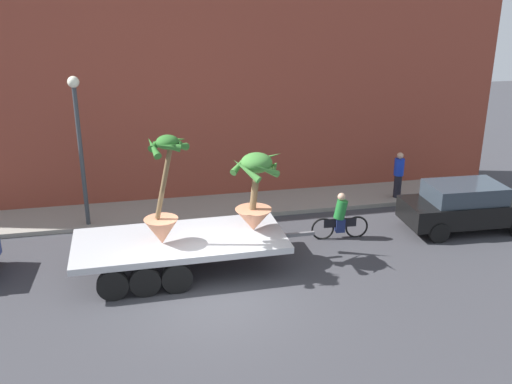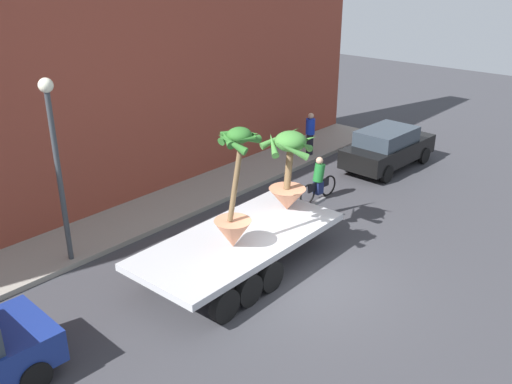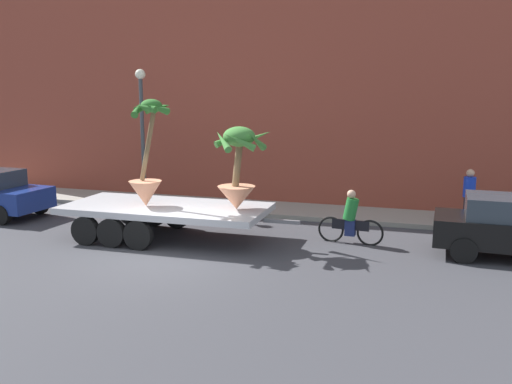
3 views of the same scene
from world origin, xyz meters
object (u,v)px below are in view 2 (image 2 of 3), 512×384
flatbed_trailer (233,247)px  parked_car (388,147)px  potted_palm_middle (235,201)px  street_lamp (55,149)px  potted_palm_rear (289,172)px  cyclist (319,181)px  pedestrian_near_gate (310,133)px

flatbed_trailer → parked_car: size_ratio=1.58×
potted_palm_middle → street_lamp: street_lamp is taller
parked_car → flatbed_trailer: bearing=-174.6°
potted_palm_rear → cyclist: potted_palm_rear is taller
cyclist → pedestrian_near_gate: size_ratio=1.08×
potted_palm_middle → pedestrian_near_gate: potted_palm_middle is taller
pedestrian_near_gate → street_lamp: 11.26m
potted_palm_middle → street_lamp: 4.63m
parked_car → pedestrian_near_gate: pedestrian_near_gate is taller
pedestrian_near_gate → potted_palm_rear: bearing=-148.9°
potted_palm_rear → potted_palm_middle: bearing=-171.9°
potted_palm_middle → cyclist: 5.86m
flatbed_trailer → parked_car: bearing=5.4°
cyclist → pedestrian_near_gate: 4.24m
flatbed_trailer → pedestrian_near_gate: 9.40m
potted_palm_middle → parked_car: bearing=6.8°
potted_palm_middle → cyclist: bearing=14.0°
flatbed_trailer → cyclist: cyclist is taller
flatbed_trailer → potted_palm_middle: 1.43m
parked_car → pedestrian_near_gate: bearing=109.3°
potted_palm_middle → cyclist: potted_palm_middle is taller
cyclist → parked_car: 4.26m
parked_car → street_lamp: street_lamp is taller
parked_car → potted_palm_rear: bearing=-173.7°
potted_palm_rear → parked_car: (7.21, 0.80, -1.26)m
potted_palm_rear → cyclist: bearing=18.8°
cyclist → pedestrian_near_gate: (3.23, 2.72, 0.37)m
flatbed_trailer → potted_palm_middle: size_ratio=2.28×
flatbed_trailer → street_lamp: size_ratio=1.41×
cyclist → street_lamp: (-7.81, 2.50, 2.56)m
potted_palm_middle → street_lamp: (-2.32, 3.86, 1.05)m
cyclist → street_lamp: size_ratio=0.38×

